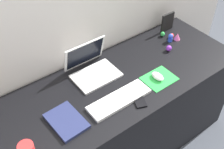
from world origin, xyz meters
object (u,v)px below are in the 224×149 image
at_px(keyboard, 119,99).
at_px(toy_figurine_red, 172,36).
at_px(mouse, 158,76).
at_px(picture_frame, 167,22).
at_px(cell_phone, 139,100).
at_px(notebook_pad, 66,121).
at_px(toy_figurine_green, 163,34).
at_px(toy_figurine_blue, 170,38).
at_px(toy_figurine_purple, 169,48).
at_px(laptop, 91,66).
at_px(toy_figurine_pink, 177,36).

xyz_separation_m(keyboard, toy_figurine_red, (0.73, 0.28, 0.01)).
bearing_deg(keyboard, mouse, 0.54).
bearing_deg(picture_frame, toy_figurine_red, -113.97).
bearing_deg(cell_phone, notebook_pad, -172.76).
xyz_separation_m(picture_frame, toy_figurine_green, (-0.09, -0.04, -0.06)).
height_order(keyboard, cell_phone, keyboard).
height_order(picture_frame, toy_figurine_blue, picture_frame).
relative_size(toy_figurine_purple, toy_figurine_red, 1.16).
height_order(toy_figurine_green, toy_figurine_purple, toy_figurine_purple).
relative_size(toy_figurine_green, toy_figurine_red, 0.99).
bearing_deg(laptop, keyboard, -91.93).
distance_m(toy_figurine_pink, toy_figurine_blue, 0.06).
bearing_deg(mouse, cell_phone, -162.10).
height_order(mouse, toy_figurine_red, same).
height_order(cell_phone, toy_figurine_red, toy_figurine_red).
bearing_deg(cell_phone, toy_figurine_pink, 47.49).
height_order(laptop, keyboard, laptop).
xyz_separation_m(cell_phone, toy_figurine_red, (0.63, 0.35, 0.01)).
height_order(mouse, picture_frame, picture_frame).
bearing_deg(cell_phone, toy_figurine_green, 56.62).
bearing_deg(cell_phone, laptop, 125.04).
height_order(laptop, mouse, laptop).
relative_size(laptop, toy_figurine_pink, 5.46).
distance_m(toy_figurine_pink, toy_figurine_purple, 0.17).
distance_m(cell_phone, notebook_pad, 0.45).
bearing_deg(toy_figurine_red, toy_figurine_purple, -142.55).
bearing_deg(mouse, toy_figurine_blue, 33.95).
bearing_deg(toy_figurine_purple, toy_figurine_green, 59.31).
height_order(keyboard, toy_figurine_pink, toy_figurine_pink).
bearing_deg(laptop, toy_figurine_pink, -6.52).
relative_size(cell_phone, toy_figurine_green, 3.34).
bearing_deg(mouse, keyboard, -179.46).
xyz_separation_m(laptop, picture_frame, (0.77, 0.06, 0.02)).
xyz_separation_m(laptop, toy_figurine_pink, (0.74, -0.08, -0.03)).
bearing_deg(picture_frame, notebook_pad, -163.62).
bearing_deg(toy_figurine_blue, cell_phone, -151.57).
relative_size(notebook_pad, toy_figurine_blue, 3.68).
distance_m(toy_figurine_green, toy_figurine_blue, 0.08).
height_order(mouse, toy_figurine_pink, toy_figurine_pink).
relative_size(keyboard, notebook_pad, 1.71).
bearing_deg(laptop, notebook_pad, -142.32).
xyz_separation_m(cell_phone, toy_figurine_pink, (0.65, 0.31, 0.02)).
xyz_separation_m(mouse, toy_figurine_pink, (0.43, 0.23, 0.01)).
distance_m(toy_figurine_blue, toy_figurine_red, 0.05).
height_order(toy_figurine_purple, toy_figurine_blue, toy_figurine_blue).
bearing_deg(mouse, picture_frame, 39.45).
relative_size(cell_phone, toy_figurine_blue, 1.96).
xyz_separation_m(toy_figurine_pink, toy_figurine_red, (-0.02, 0.04, -0.01)).
bearing_deg(laptop, mouse, -45.71).
distance_m(laptop, notebook_pad, 0.45).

